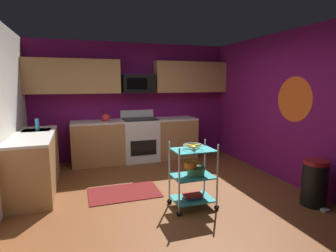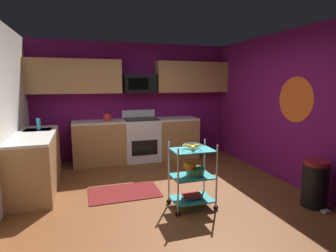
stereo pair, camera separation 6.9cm
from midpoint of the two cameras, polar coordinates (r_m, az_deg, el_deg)
name	(u,v)px [view 1 (the left image)]	position (r m, az deg, el deg)	size (l,w,h in m)	color
floor	(166,198)	(4.29, -0.89, -14.91)	(4.40, 4.80, 0.04)	brown
wall_back	(133,101)	(6.29, -7.74, 5.17)	(4.52, 0.06, 2.60)	#6B1156
wall_right	(289,108)	(5.08, 23.83, 3.54)	(0.06, 4.80, 2.60)	#6B1156
wall_flower_decal	(294,99)	(4.96, 24.63, 5.11)	(0.75, 0.75, 0.00)	#E5591E
counter_run	(104,147)	(5.54, -13.61, -4.31)	(3.58, 2.34, 0.92)	#B27F4C
oven_range	(140,139)	(6.10, -6.21, -2.73)	(0.76, 0.65, 1.10)	white
upper_cabinets	(133,77)	(6.08, -7.67, 10.22)	(4.40, 0.33, 0.70)	#B27F4C
microwave	(138,84)	(6.07, -6.64, 8.83)	(0.70, 0.39, 0.40)	black
rolling_cart	(193,176)	(3.81, 4.71, -10.42)	(0.62, 0.41, 0.91)	silver
fruit_bowl	(193,146)	(3.69, 4.79, -4.22)	(0.27, 0.27, 0.07)	silver
mixing_bowl_large	(196,171)	(3.81, 5.34, -9.40)	(0.25, 0.25, 0.11)	#387F4C
mixing_bowl_small	(191,165)	(3.75, 4.23, -8.09)	(0.18, 0.18, 0.08)	orange
book_stack	(192,196)	(3.92, 4.65, -14.41)	(0.27, 0.18, 0.07)	#1E4C8C
kettle	(106,117)	(5.90, -13.23, 1.79)	(0.21, 0.18, 0.26)	red
dish_soap_bottle	(37,125)	(5.13, -26.15, 0.27)	(0.06, 0.06, 0.20)	#2D8CBF
trash_can	(314,183)	(4.40, 28.03, -10.52)	(0.34, 0.42, 0.66)	black
floor_rug	(124,193)	(4.47, -9.64, -13.65)	(1.10, 0.70, 0.01)	maroon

